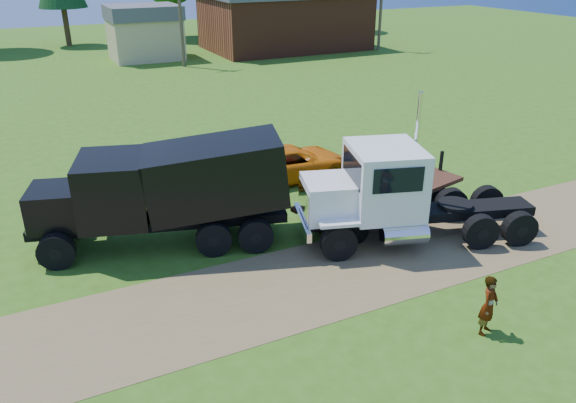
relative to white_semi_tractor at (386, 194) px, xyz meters
name	(u,v)px	position (x,y,z in m)	size (l,w,h in m)	color
ground	(323,278)	(-3.08, -1.31, -1.68)	(140.00, 140.00, 0.00)	#335913
dirt_track	(323,277)	(-3.08, -1.31, -1.68)	(120.00, 4.20, 0.01)	brown
white_semi_tractor	(386,194)	(0.00, 0.00, 0.00)	(8.32, 4.77, 4.93)	black
black_dump_truck	(169,188)	(-6.53, 2.90, 0.32)	(8.57, 4.68, 3.64)	black
orange_pickup	(293,163)	(-0.27, 6.43, -0.97)	(2.38, 5.16, 1.43)	orange
flatbed_trailer	(382,197)	(1.00, 1.56, -0.91)	(7.34, 3.65, 1.80)	black
spectator_a	(489,305)	(-0.61, -5.48, -0.85)	(0.61, 0.40, 1.66)	#999999
spectator_b	(193,159)	(-4.18, 8.08, -0.72)	(0.94, 0.73, 1.92)	#999999
brick_building	(285,21)	(14.92, 38.69, 0.98)	(15.40, 10.40, 5.30)	brown
tan_shed	(145,32)	(0.92, 38.69, 0.74)	(6.20, 5.40, 4.70)	#CDB480
utility_poles	(180,9)	(2.92, 33.69, 3.03)	(42.20, 0.28, 9.00)	brown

